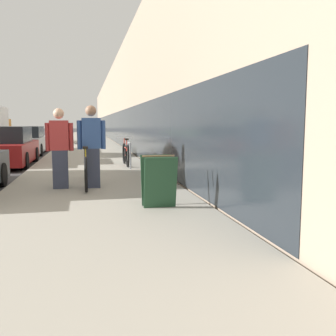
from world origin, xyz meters
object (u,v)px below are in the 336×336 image
at_px(cruiser_bike_nearest, 126,154).
at_px(parked_sedan_far, 27,141).
at_px(sandwich_board_sign, 159,181).
at_px(person_rider, 92,147).
at_px(person_bystander, 60,148).
at_px(tandem_bicycle, 86,168).
at_px(bike_rack_hoop, 129,152).
at_px(vintage_roadster_curbside, 8,148).

relative_size(cruiser_bike_nearest, parked_sedan_far, 0.39).
height_order(cruiser_bike_nearest, sandwich_board_sign, cruiser_bike_nearest).
distance_m(person_rider, cruiser_bike_nearest, 4.48).
height_order(person_bystander, parked_sedan_far, person_bystander).
height_order(tandem_bicycle, person_bystander, person_bystander).
height_order(person_bystander, sandwich_board_sign, person_bystander).
height_order(bike_rack_hoop, cruiser_bike_nearest, cruiser_bike_nearest).
height_order(person_bystander, cruiser_bike_nearest, person_bystander).
height_order(sandwich_board_sign, vintage_roadster_curbside, vintage_roadster_curbside).
relative_size(vintage_roadster_curbside, parked_sedan_far, 0.93).
bearing_deg(person_rider, parked_sedan_far, 104.63).
bearing_deg(parked_sedan_far, bike_rack_hoop, -62.80).
bearing_deg(person_bystander, person_rider, -4.20).
distance_m(tandem_bicycle, bike_rack_hoop, 3.36).
height_order(tandem_bicycle, bike_rack_hoop, tandem_bicycle).
bearing_deg(cruiser_bike_nearest, sandwich_board_sign, -90.94).
bearing_deg(parked_sedan_far, person_bystander, -78.53).
bearing_deg(tandem_bicycle, vintage_roadster_curbside, 115.45).
distance_m(tandem_bicycle, vintage_roadster_curbside, 6.57).
xyz_separation_m(person_bystander, parked_sedan_far, (-2.37, 11.69, -0.37)).
bearing_deg(cruiser_bike_nearest, tandem_bicycle, -108.69).
bearing_deg(person_bystander, cruiser_bike_nearest, 65.89).
bearing_deg(vintage_roadster_curbside, parked_sedan_far, 91.04).
relative_size(tandem_bicycle, vintage_roadster_curbside, 0.58).
bearing_deg(bike_rack_hoop, vintage_roadster_curbside, 145.66).
xyz_separation_m(tandem_bicycle, parked_sedan_far, (-2.92, 11.42, 0.12)).
xyz_separation_m(bike_rack_hoop, parked_sedan_far, (-4.29, 8.35, 0.00)).
xyz_separation_m(cruiser_bike_nearest, parked_sedan_far, (-4.27, 7.46, 0.12)).
height_order(bike_rack_hoop, sandwich_board_sign, sandwich_board_sign).
relative_size(sandwich_board_sign, vintage_roadster_curbside, 0.20).
bearing_deg(cruiser_bike_nearest, person_bystander, -114.11).
xyz_separation_m(person_rider, cruiser_bike_nearest, (1.20, 4.28, -0.53)).
relative_size(bike_rack_hoop, cruiser_bike_nearest, 0.46).
relative_size(sandwich_board_sign, parked_sedan_far, 0.19).
bearing_deg(person_bystander, sandwich_board_sign, -51.75).
height_order(person_bystander, bike_rack_hoop, person_bystander).
height_order(cruiser_bike_nearest, parked_sedan_far, parked_sedan_far).
distance_m(tandem_bicycle, person_bystander, 0.78).
xyz_separation_m(person_bystander, sandwich_board_sign, (1.79, -2.27, -0.44)).
xyz_separation_m(person_rider, sandwich_board_sign, (1.10, -2.22, -0.47)).
xyz_separation_m(tandem_bicycle, person_rider, (0.14, -0.32, 0.52)).
xyz_separation_m(cruiser_bike_nearest, vintage_roadster_curbside, (-4.17, 1.97, 0.14)).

